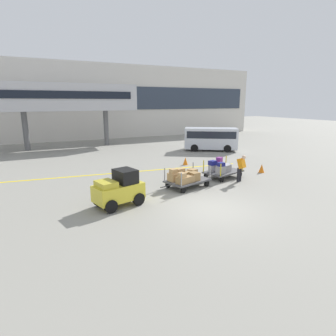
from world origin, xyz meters
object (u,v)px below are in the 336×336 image
object	(u,v)px
baggage_cart_lead	(186,178)
safety_cone_near	(262,168)
safety_cone_far	(185,161)
baggage_handler	(241,167)
baggage_tug	(119,189)
baggage_cart_middle	(221,169)
shuttle_van	(211,137)

from	to	relation	value
baggage_cart_lead	safety_cone_near	bearing A→B (deg)	5.80
baggage_cart_lead	safety_cone_far	size ratio (longest dim) A/B	5.61
baggage_handler	baggage_cart_lead	bearing A→B (deg)	172.20
safety_cone_far	baggage_handler	bearing A→B (deg)	-83.38
baggage_tug	baggage_cart_middle	size ratio (longest dim) A/B	0.75
safety_cone_far	baggage_tug	bearing A→B (deg)	-139.01
baggage_handler	safety_cone_near	bearing A→B (deg)	21.73
shuttle_van	safety_cone_far	xyz separation A→B (m)	(-5.19, -4.31, -0.96)
shuttle_van	safety_cone_near	size ratio (longest dim) A/B	9.20
baggage_cart_lead	baggage_cart_middle	xyz separation A→B (m)	(2.89, 0.73, 0.01)
baggage_tug	safety_cone_far	distance (m)	8.82
baggage_handler	shuttle_van	distance (m)	10.58
shuttle_van	safety_cone_far	distance (m)	6.81
baggage_cart_middle	safety_cone_far	xyz separation A→B (m)	(-0.16, 4.04, -0.27)
baggage_tug	safety_cone_near	distance (m)	10.08
baggage_cart_lead	baggage_cart_middle	bearing A→B (deg)	14.18
baggage_cart_lead	shuttle_van	world-z (taller)	shuttle_van
shuttle_van	safety_cone_near	distance (m)	8.73
baggage_cart_middle	shuttle_van	world-z (taller)	shuttle_van
baggage_handler	shuttle_van	xyz separation A→B (m)	(4.58, 9.53, 0.37)
baggage_cart_middle	safety_cone_far	distance (m)	4.05
baggage_cart_middle	baggage_handler	xyz separation A→B (m)	(0.44, -1.19, 0.32)
baggage_cart_lead	baggage_handler	distance (m)	3.38
baggage_tug	safety_cone_near	bearing A→B (deg)	9.25
baggage_cart_middle	baggage_handler	size ratio (longest dim) A/B	1.98
baggage_handler	safety_cone_near	xyz separation A→B (m)	(2.68, 1.07, -0.59)
baggage_cart_lead	shuttle_van	distance (m)	12.07
baggage_cart_middle	shuttle_van	xyz separation A→B (m)	(5.02, 8.35, 0.69)
shuttle_van	baggage_cart_lead	bearing A→B (deg)	-131.10
baggage_tug	baggage_cart_lead	size ratio (longest dim) A/B	0.75
baggage_handler	safety_cone_near	distance (m)	2.94
baggage_cart_middle	safety_cone_near	distance (m)	3.13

